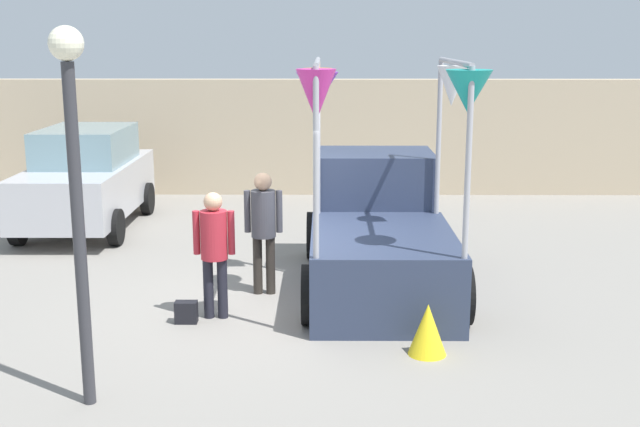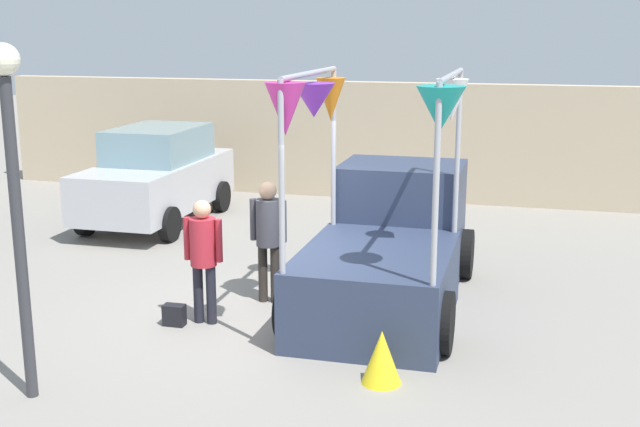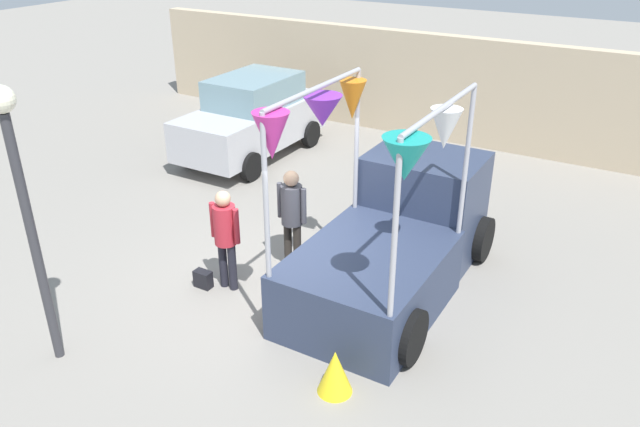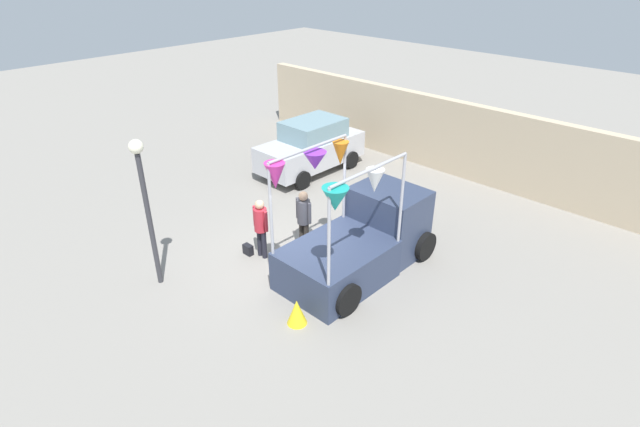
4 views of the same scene
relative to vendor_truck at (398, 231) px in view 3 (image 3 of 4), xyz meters
name	(u,v)px [view 3 (image 3 of 4)]	position (x,y,z in m)	size (l,w,h in m)	color
ground_plane	(278,283)	(-1.56, -1.04, -0.87)	(60.00, 60.00, 0.00)	gray
vendor_truck	(398,231)	(0.00, 0.00, 0.00)	(2.41, 4.16, 3.26)	#2D3851
parked_car	(253,117)	(-5.22, 3.41, 0.07)	(1.88, 4.00, 1.88)	#B7B7BC
person_customer	(225,231)	(-2.16, -1.51, 0.12)	(0.53, 0.34, 1.64)	black
person_vendor	(292,211)	(-1.61, -0.51, 0.17)	(0.53, 0.34, 1.72)	#2D2823
handbag	(203,279)	(-2.51, -1.71, -0.73)	(0.28, 0.16, 0.28)	black
street_lamp	(22,190)	(-3.08, -3.97, 1.53)	(0.32, 0.32, 3.65)	#333338
brick_boundary_wall	(454,90)	(-1.56, 6.82, 0.43)	(18.00, 0.36, 2.60)	tan
folded_kite_bundle_sunflower	(335,372)	(0.41, -2.71, -0.57)	(0.44, 0.44, 0.60)	yellow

